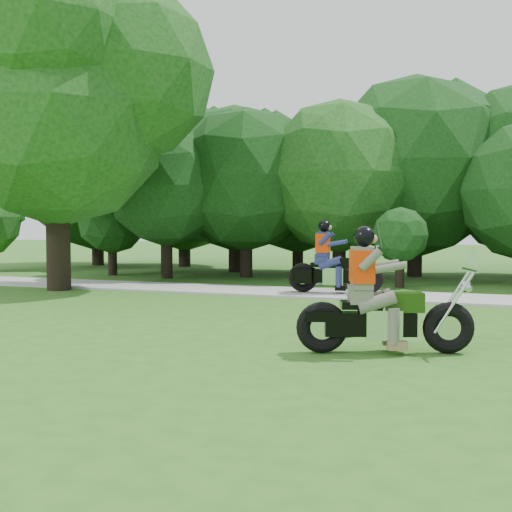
# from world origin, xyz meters

# --- Properties ---
(ground) EXTENTS (100.00, 100.00, 0.00)m
(ground) POSITION_xyz_m (0.00, 0.00, 0.00)
(ground) COLOR #2D641C
(ground) RESTS_ON ground
(walkway) EXTENTS (60.00, 2.20, 0.06)m
(walkway) POSITION_xyz_m (0.00, 8.00, 0.03)
(walkway) COLOR #A7A7A1
(walkway) RESTS_ON ground
(tree_line) EXTENTS (39.72, 11.89, 7.26)m
(tree_line) POSITION_xyz_m (0.66, 14.66, 3.59)
(tree_line) COLOR black
(tree_line) RESTS_ON ground
(big_tree_west) EXTENTS (8.64, 6.56, 9.96)m
(big_tree_west) POSITION_xyz_m (-10.54, 6.85, 5.76)
(big_tree_west) COLOR black
(big_tree_west) RESTS_ON ground
(chopper_motorcycle) EXTENTS (2.58, 1.27, 1.89)m
(chopper_motorcycle) POSITION_xyz_m (-0.44, 0.74, 0.70)
(chopper_motorcycle) COLOR black
(chopper_motorcycle) RESTS_ON ground
(touring_motorcycle) EXTENTS (2.55, 0.86, 1.94)m
(touring_motorcycle) POSITION_xyz_m (-2.93, 7.94, 0.76)
(touring_motorcycle) COLOR black
(touring_motorcycle) RESTS_ON walkway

